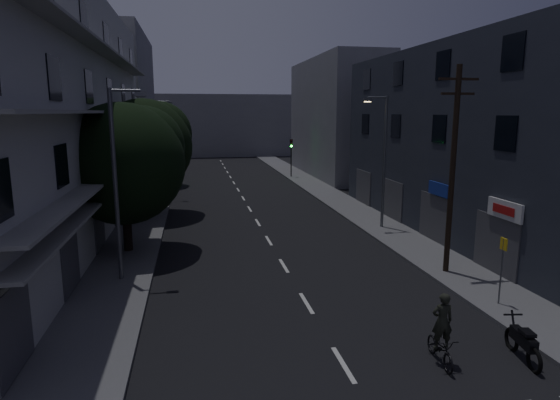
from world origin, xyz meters
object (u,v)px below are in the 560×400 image
object	(u,v)px
utility_pole	(453,167)
cyclist	(441,340)
bus_stop_sign	(502,259)
motorcycle	(523,343)

from	to	relation	value
utility_pole	cyclist	size ratio (longest dim) A/B	4.20
bus_stop_sign	utility_pole	bearing A→B (deg)	90.28
utility_pole	motorcycle	bearing A→B (deg)	-103.18
utility_pole	bus_stop_sign	world-z (taller)	utility_pole
utility_pole	motorcycle	world-z (taller)	utility_pole
utility_pole	motorcycle	size ratio (longest dim) A/B	4.51
utility_pole	motorcycle	distance (m)	8.62
motorcycle	cyclist	bearing A→B (deg)	-176.83
motorcycle	bus_stop_sign	bearing A→B (deg)	73.50
utility_pole	bus_stop_sign	size ratio (longest dim) A/B	3.56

